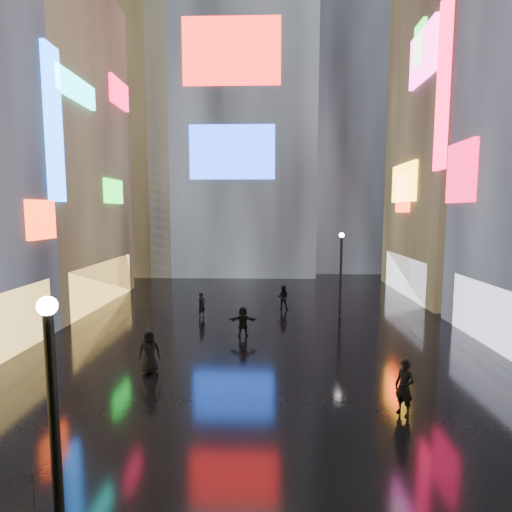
{
  "coord_description": "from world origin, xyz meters",
  "views": [
    {
      "loc": [
        0.4,
        -1.16,
        6.47
      ],
      "look_at": [
        0.0,
        12.0,
        5.0
      ],
      "focal_mm": 28.0,
      "sensor_mm": 36.0,
      "label": 1
    }
  ],
  "objects": [
    {
      "name": "umbrella_0",
      "position": [
        -3.21,
        4.45,
        2.1
      ],
      "size": [
        1.24,
        1.24,
        0.8
      ],
      "primitive_type": "imported",
      "rotation": [
        0.0,
        0.0,
        0.66
      ],
      "color": "black",
      "rests_on": "pedestrian_0"
    },
    {
      "name": "building_left_far",
      "position": [
        -15.98,
        26.0,
        10.98
      ],
      "size": [
        10.28,
        12.0,
        22.0
      ],
      "color": "black",
      "rests_on": "ground"
    },
    {
      "name": "lamp_far",
      "position": [
        4.82,
        22.91,
        2.94
      ],
      "size": [
        0.3,
        0.3,
        5.2
      ],
      "color": "black",
      "rests_on": "ground"
    },
    {
      "name": "tower_flank_right",
      "position": [
        9.0,
        46.0,
        17.0
      ],
      "size": [
        12.0,
        12.0,
        34.0
      ],
      "primitive_type": "cube",
      "color": "black",
      "rests_on": "ground"
    },
    {
      "name": "lamp_near",
      "position": [
        -2.94,
        4.65,
        2.94
      ],
      "size": [
        0.3,
        0.3,
        5.2
      ],
      "color": "black",
      "rests_on": "ground"
    },
    {
      "name": "ground",
      "position": [
        0.0,
        20.0,
        0.0
      ],
      "size": [
        140.0,
        140.0,
        0.0
      ],
      "primitive_type": "plane",
      "color": "black",
      "rests_on": "ground"
    },
    {
      "name": "pedestrian_4",
      "position": [
        -4.34,
        14.14,
        0.88
      ],
      "size": [
        0.95,
        0.71,
        1.77
      ],
      "primitive_type": "imported",
      "rotation": [
        0.0,
        0.0,
        0.18
      ],
      "color": "black",
      "rests_on": "ground"
    },
    {
      "name": "umbrella_2",
      "position": [
        -4.34,
        14.14,
        2.17
      ],
      "size": [
        1.07,
        1.08,
        0.81
      ],
      "primitive_type": "imported",
      "rotation": [
        0.0,
        0.0,
        3.38
      ],
      "color": "black",
      "rests_on": "pedestrian_4"
    },
    {
      "name": "building_right_far",
      "position": [
        15.98,
        30.0,
        13.98
      ],
      "size": [
        10.28,
        12.0,
        28.0
      ],
      "color": "black",
      "rests_on": "ground"
    },
    {
      "name": "pedestrian_7",
      "position": [
        1.4,
        24.9,
        0.8
      ],
      "size": [
        0.87,
        0.72,
        1.61
      ],
      "primitive_type": "imported",
      "rotation": [
        0.0,
        0.0,
        2.99
      ],
      "color": "black",
      "rests_on": "ground"
    },
    {
      "name": "pedestrian_5",
      "position": [
        -0.89,
        19.01,
        0.79
      ],
      "size": [
        1.47,
        0.51,
        1.57
      ],
      "primitive_type": "imported",
      "rotation": [
        0.0,
        0.0,
        3.18
      ],
      "color": "black",
      "rests_on": "ground"
    },
    {
      "name": "tower_main",
      "position": [
        -3.0,
        43.97,
        21.01
      ],
      "size": [
        16.0,
        14.2,
        42.0
      ],
      "color": "black",
      "rests_on": "ground"
    },
    {
      "name": "pedestrian_6",
      "position": [
        -3.65,
        22.66,
        0.76
      ],
      "size": [
        0.63,
        0.67,
        1.53
      ],
      "primitive_type": "imported",
      "rotation": [
        0.0,
        0.0,
        0.91
      ],
      "color": "black",
      "rests_on": "ground"
    },
    {
      "name": "pedestrian_8",
      "position": [
        4.76,
        11.14,
        0.91
      ],
      "size": [
        0.73,
        0.79,
        1.81
      ],
      "primitive_type": "imported",
      "rotation": [
        0.0,
        0.0,
        5.33
      ],
      "color": "black",
      "rests_on": "ground"
    },
    {
      "name": "tower_flank_left",
      "position": [
        -14.0,
        42.0,
        13.0
      ],
      "size": [
        10.0,
        10.0,
        26.0
      ],
      "primitive_type": "cube",
      "color": "black",
      "rests_on": "ground"
    }
  ]
}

